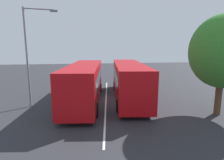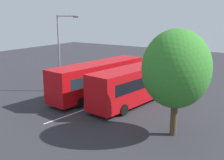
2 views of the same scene
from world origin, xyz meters
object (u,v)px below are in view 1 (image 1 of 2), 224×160
at_px(bus_far_left, 129,80).
at_px(depot_tree, 223,52).
at_px(bus_center_left, 85,82).
at_px(street_lamp, 30,51).
at_px(pedestrian, 86,75).

height_order(bus_far_left, depot_tree, depot_tree).
bearing_deg(bus_center_left, bus_far_left, -77.35).
height_order(bus_far_left, bus_center_left, same).
xyz_separation_m(bus_far_left, street_lamp, (-1.09, 8.07, 2.62)).
relative_size(bus_center_left, pedestrian, 6.10).
xyz_separation_m(bus_far_left, depot_tree, (-4.89, -5.25, 2.63)).
height_order(bus_center_left, street_lamp, street_lamp).
relative_size(bus_far_left, depot_tree, 1.61).
xyz_separation_m(street_lamp, depot_tree, (-3.80, -13.32, 0.01)).
xyz_separation_m(bus_center_left, street_lamp, (-0.72, 4.09, 2.62)).
relative_size(bus_far_left, pedestrian, 6.10).
bearing_deg(pedestrian, street_lamp, -53.64).
distance_m(bus_center_left, street_lamp, 4.91).
bearing_deg(pedestrian, bus_far_left, -3.71).
bearing_deg(bus_far_left, bus_center_left, 102.83).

